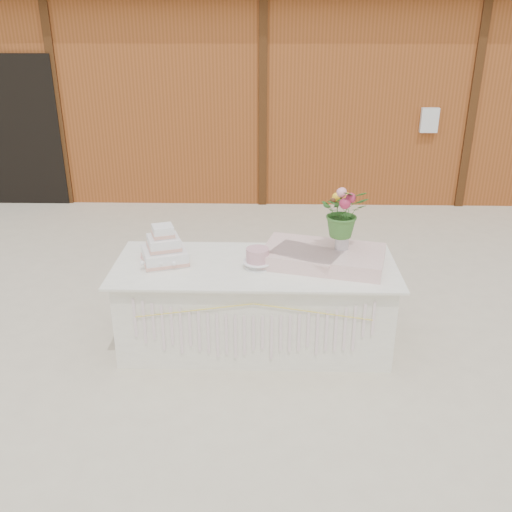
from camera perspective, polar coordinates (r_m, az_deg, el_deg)
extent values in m
plane|color=beige|center=(5.20, -0.09, -8.63)|extent=(80.00, 80.00, 0.00)
cube|color=brown|center=(10.48, 0.88, 16.49)|extent=(12.00, 4.00, 3.00)
cube|color=white|center=(5.01, -0.09, -4.99)|extent=(2.28, 0.88, 0.75)
cube|color=white|center=(4.84, -0.10, -0.97)|extent=(2.40, 1.00, 0.02)
cube|color=white|center=(4.93, -9.13, 0.06)|extent=(0.45, 0.45, 0.12)
cube|color=#DFA08D|center=(4.94, -9.10, -0.33)|extent=(0.46, 0.46, 0.03)
cube|color=white|center=(4.88, -9.22, 1.31)|extent=(0.32, 0.32, 0.11)
cube|color=#DFA08D|center=(4.89, -9.19, 0.97)|extent=(0.34, 0.34, 0.03)
cube|color=white|center=(4.84, -9.29, 2.45)|extent=(0.21, 0.21, 0.10)
cube|color=#DFA08D|center=(4.85, -9.28, 2.17)|extent=(0.23, 0.23, 0.03)
cylinder|color=white|center=(4.77, 0.15, -1.13)|extent=(0.21, 0.21, 0.01)
cylinder|color=white|center=(4.76, 0.15, -0.84)|extent=(0.06, 0.06, 0.04)
cylinder|color=white|center=(4.75, 0.15, -0.57)|extent=(0.24, 0.24, 0.01)
cylinder|color=#C58E96|center=(4.73, 0.15, 0.11)|extent=(0.19, 0.19, 0.11)
cube|color=#FCD0CB|center=(4.87, 6.74, -0.04)|extent=(1.12, 0.81, 0.13)
cylinder|color=#B0B0B5|center=(4.86, 8.60, 1.63)|extent=(0.12, 0.12, 0.16)
imported|color=#3A702D|center=(4.76, 8.81, 4.94)|extent=(0.39, 0.34, 0.43)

